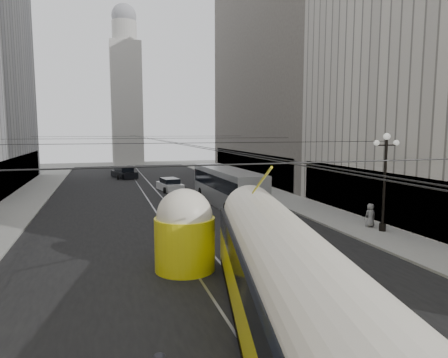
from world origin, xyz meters
TOP-DOWN VIEW (x-y plane):
  - road at (0.00, 32.50)m, footprint 20.00×85.00m
  - sidewalk_left at (-12.00, 36.00)m, footprint 4.00×72.00m
  - sidewalk_right at (12.00, 36.00)m, footprint 4.00×72.00m
  - rail_left at (-0.75, 32.50)m, footprint 0.12×85.00m
  - rail_right at (0.75, 32.50)m, footprint 0.12×85.00m
  - building_right_far at (20.00, 48.00)m, footprint 12.60×32.60m
  - distant_tower at (0.00, 80.00)m, footprint 6.00×6.00m
  - lamppost_right_mid at (12.60, 18.00)m, footprint 1.86×0.44m
  - catenary at (0.12, 31.49)m, footprint 25.00×72.00m
  - streetcar at (0.50, 7.39)m, footprint 6.17×17.90m
  - city_bus at (5.74, 30.28)m, footprint 3.04×13.00m
  - sedan_white_far at (2.22, 40.41)m, footprint 2.53×4.76m
  - sedan_dark_far at (-2.03, 54.49)m, footprint 3.61×5.39m
  - pedestrian_sidewalk_right at (12.51, 19.17)m, footprint 0.79×0.49m

SIDE VIEW (x-z plane):
  - road at x=0.00m, z-range -0.01..0.01m
  - rail_left at x=-0.75m, z-range -0.02..0.02m
  - rail_right at x=0.75m, z-range -0.02..0.02m
  - sidewalk_left at x=-12.00m, z-range 0.00..0.15m
  - sidewalk_right at x=12.00m, z-range 0.00..0.15m
  - sedan_white_far at x=2.22m, z-range -0.07..1.36m
  - sedan_dark_far at x=-2.03m, z-range -0.07..1.50m
  - pedestrian_sidewalk_right at x=12.51m, z-range 0.15..1.76m
  - city_bus at x=5.74m, z-range 0.16..3.44m
  - streetcar at x=0.50m, z-range -0.05..3.96m
  - lamppost_right_mid at x=12.60m, z-range 0.56..6.93m
  - catenary at x=0.12m, z-range 5.77..6.00m
  - distant_tower at x=0.00m, z-range -0.71..30.65m
  - building_right_far at x=20.00m, z-range 0.01..32.61m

